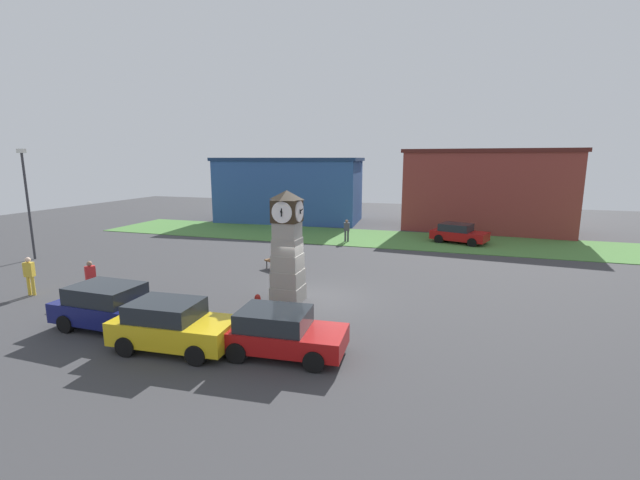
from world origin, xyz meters
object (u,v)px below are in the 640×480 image
(street_lamp_far_side, at_px, (27,197))
(bollard_far_row, at_px, (258,307))
(car_near_tower, at_px, (172,325))
(car_by_building, at_px, (281,332))
(car_far_lot, at_px, (458,233))
(pedestrian_crossing_lot, at_px, (91,277))
(bench, at_px, (278,260))
(bollard_mid_row, at_px, (245,324))
(bollard_near_tower, at_px, (243,342))
(pedestrian_by_cars, at_px, (347,229))
(clock_tower, at_px, (287,250))
(car_navy_sedan, at_px, (112,306))
(pedestrian_near_bench, at_px, (29,273))

(street_lamp_far_side, bearing_deg, bollard_far_row, -16.14)
(street_lamp_far_side, bearing_deg, car_near_tower, -26.88)
(car_by_building, relative_size, car_far_lot, 0.94)
(pedestrian_crossing_lot, distance_m, street_lamp_far_side, 10.87)
(bench, bearing_deg, bollard_far_row, -72.41)
(bollard_mid_row, height_order, pedestrian_crossing_lot, pedestrian_crossing_lot)
(bollard_near_tower, xyz_separation_m, bollard_mid_row, (-0.60, 1.29, 0.02))
(pedestrian_by_cars, bearing_deg, street_lamp_far_side, -146.68)
(pedestrian_crossing_lot, relative_size, pedestrian_by_cars, 1.01)
(car_near_tower, bearing_deg, bollard_near_tower, 3.33)
(bollard_far_row, bearing_deg, car_near_tower, -116.89)
(bollard_mid_row, height_order, car_by_building, car_by_building)
(clock_tower, height_order, car_navy_sedan, clock_tower)
(bollard_far_row, relative_size, pedestrian_crossing_lot, 0.63)
(clock_tower, relative_size, bollard_far_row, 4.56)
(car_by_building, bearing_deg, bollard_near_tower, -152.50)
(bollard_far_row, xyz_separation_m, car_navy_sedan, (-4.71, -2.18, 0.27))
(bollard_far_row, distance_m, bench, 7.60)
(car_navy_sedan, relative_size, car_far_lot, 1.03)
(bollard_far_row, distance_m, car_navy_sedan, 5.19)
(car_by_building, bearing_deg, car_near_tower, -168.82)
(car_by_building, distance_m, pedestrian_crossing_lot, 10.35)
(clock_tower, relative_size, pedestrian_crossing_lot, 2.85)
(bollard_mid_row, xyz_separation_m, car_navy_sedan, (-4.99, -0.60, 0.27))
(car_far_lot, height_order, street_lamp_far_side, street_lamp_far_side)
(bollard_mid_row, bearing_deg, bollard_near_tower, -65.26)
(clock_tower, height_order, street_lamp_far_side, street_lamp_far_side)
(bollard_near_tower, relative_size, bench, 0.60)
(pedestrian_near_bench, bearing_deg, bollard_far_row, 1.54)
(bollard_mid_row, height_order, car_navy_sedan, car_navy_sedan)
(pedestrian_near_bench, bearing_deg, bench, 40.87)
(clock_tower, xyz_separation_m, street_lamp_far_side, (-17.66, 2.59, 1.52))
(car_by_building, distance_m, bench, 10.47)
(car_far_lot, xyz_separation_m, street_lamp_far_side, (-24.59, -13.11, 3.07))
(pedestrian_crossing_lot, bearing_deg, pedestrian_near_bench, -169.84)
(car_far_lot, distance_m, pedestrian_by_cars, 8.07)
(bollard_near_tower, xyz_separation_m, car_near_tower, (-2.41, -0.14, 0.30))
(car_by_building, distance_m, car_far_lot, 21.15)
(bollard_far_row, distance_m, car_near_tower, 3.39)
(pedestrian_near_bench, distance_m, pedestrian_crossing_lot, 2.95)
(bollard_far_row, xyz_separation_m, car_by_building, (1.92, -2.33, 0.21))
(bollard_mid_row, xyz_separation_m, car_by_building, (1.63, -0.75, 0.21))
(car_by_building, relative_size, pedestrian_crossing_lot, 2.39)
(bollard_mid_row, bearing_deg, bollard_far_row, 100.10)
(car_near_tower, distance_m, bench, 10.29)
(pedestrian_near_bench, bearing_deg, car_far_lot, 45.43)
(bollard_mid_row, bearing_deg, pedestrian_crossing_lot, 167.85)
(clock_tower, bearing_deg, pedestrian_by_cars, 93.65)
(pedestrian_near_bench, relative_size, street_lamp_far_side, 0.27)
(clock_tower, xyz_separation_m, car_far_lot, (6.93, 15.70, -1.55))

